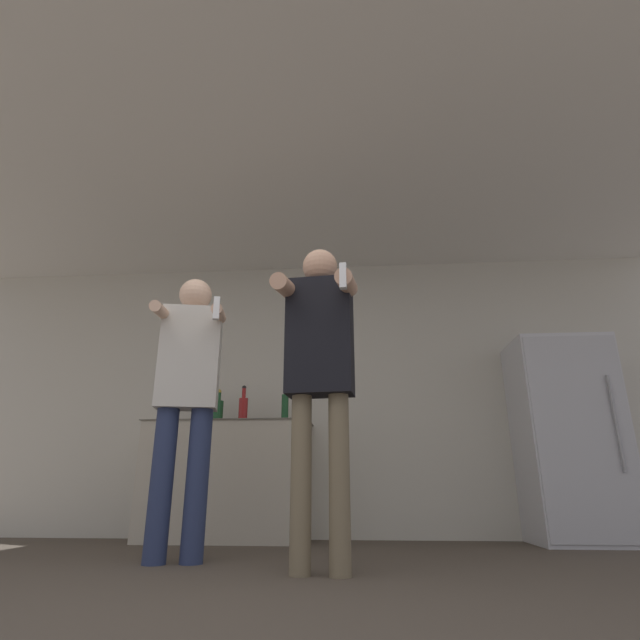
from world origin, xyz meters
name	(u,v)px	position (x,y,z in m)	size (l,w,h in m)	color
ground_plane	(166,619)	(0.00, 0.00, 0.00)	(14.00, 14.00, 0.00)	#4C4238
wall_back	(289,393)	(0.00, 2.82, 1.27)	(7.00, 0.06, 2.55)	beige
ceiling_slab	(267,189)	(0.00, 1.40, 2.57)	(7.00, 3.31, 0.05)	silver
refrigerator	(568,438)	(2.36, 2.49, 0.81)	(0.75, 0.64, 1.62)	silver
counter	(227,480)	(-0.47, 2.53, 0.48)	(1.42, 0.56, 0.96)	#BCB29E
bottle_clear_vodka	(285,407)	(0.01, 2.50, 1.09)	(0.06, 0.06, 0.31)	#194723
bottle_short_whiskey	(243,408)	(-0.36, 2.50, 1.09)	(0.08, 0.08, 0.32)	maroon
bottle_dark_rum	(203,411)	(-0.72, 2.50, 1.06)	(0.07, 0.07, 0.27)	maroon
bottle_amber_bourbon	(218,409)	(-0.59, 2.50, 1.08)	(0.09, 0.09, 0.29)	#194723
person_woman_foreground	(320,359)	(0.44, 0.88, 1.10)	(0.47, 0.46, 1.77)	#75664C
person_man_side	(187,389)	(-0.43, 1.24, 1.01)	(0.50, 0.55, 1.77)	navy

